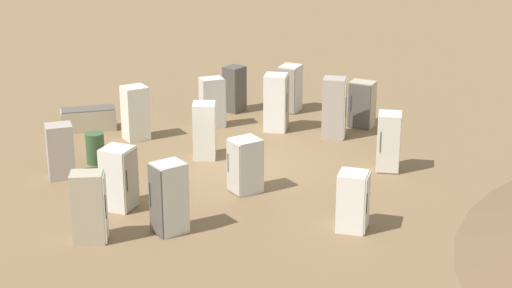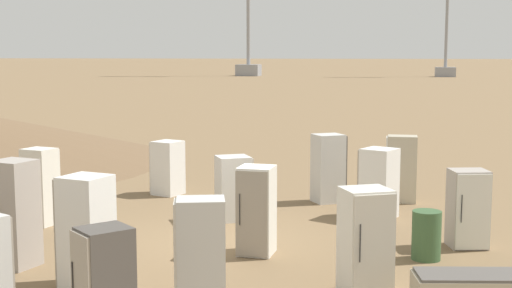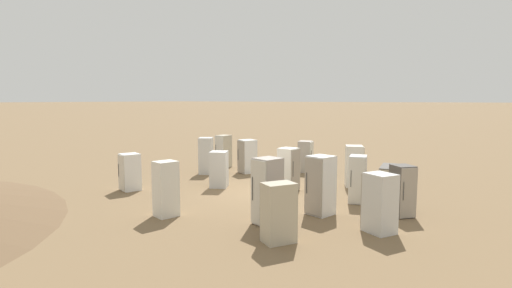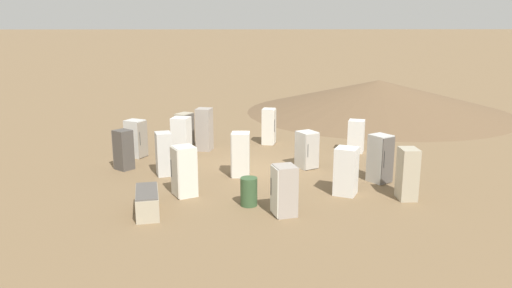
% 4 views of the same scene
% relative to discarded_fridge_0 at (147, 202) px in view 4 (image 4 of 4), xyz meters
% --- Properties ---
extents(ground_plane, '(1000.00, 1000.00, 0.00)m').
position_rel_discarded_fridge_0_xyz_m(ground_plane, '(-4.71, 3.71, -0.37)').
color(ground_plane, brown).
extents(dirt_mound, '(17.17, 17.17, 2.11)m').
position_rel_discarded_fridge_0_xyz_m(dirt_mound, '(-17.44, 12.19, 0.69)').
color(dirt_mound, brown).
rests_on(dirt_mound, ground_plane).
extents(discarded_fridge_0, '(1.84, 0.96, 0.73)m').
position_rel_discarded_fridge_0_xyz_m(discarded_fridge_0, '(0.00, 0.00, 0.00)').
color(discarded_fridge_0, '#B2A88E').
rests_on(discarded_fridge_0, ground_plane).
extents(discarded_fridge_1, '(0.92, 0.99, 1.63)m').
position_rel_discarded_fridge_0_xyz_m(discarded_fridge_1, '(-6.80, -1.57, 0.45)').
color(discarded_fridge_1, silver).
rests_on(discarded_fridge_1, ground_plane).
extents(discarded_fridge_2, '(0.91, 0.88, 1.47)m').
position_rel_discarded_fridge_0_xyz_m(discarded_fridge_2, '(-7.17, 8.21, 0.37)').
color(discarded_fridge_2, white).
rests_on(discarded_fridge_2, ground_plane).
extents(discarded_fridge_3, '(0.89, 0.85, 1.86)m').
position_rel_discarded_fridge_0_xyz_m(discarded_fridge_3, '(-6.10, 0.48, 0.57)').
color(discarded_fridge_3, white).
rests_on(discarded_fridge_3, ground_plane).
extents(discarded_fridge_4, '(0.97, 0.92, 1.53)m').
position_rel_discarded_fridge_0_xyz_m(discarded_fridge_4, '(-8.95, 0.34, 0.40)').
color(discarded_fridge_4, '#B2A88E').
rests_on(discarded_fridge_4, ground_plane).
extents(discarded_fridge_5, '(0.87, 0.87, 1.59)m').
position_rel_discarded_fridge_0_xyz_m(discarded_fridge_5, '(-4.88, -1.72, 0.43)').
color(discarded_fridge_5, '#4C4742').
rests_on(discarded_fridge_5, ground_plane).
extents(discarded_fridge_6, '(0.77, 0.74, 1.73)m').
position_rel_discarded_fridge_0_xyz_m(discarded_fridge_6, '(-8.91, 4.39, 0.50)').
color(discarded_fridge_6, silver).
rests_on(discarded_fridge_6, ground_plane).
extents(discarded_fridge_7, '(0.80, 0.57, 1.72)m').
position_rel_discarded_fridge_0_xyz_m(discarded_fridge_7, '(-0.92, 8.38, 0.50)').
color(discarded_fridge_7, '#B2A88E').
rests_on(discarded_fridge_7, ground_plane).
extents(discarded_fridge_8, '(0.98, 0.96, 1.63)m').
position_rel_discarded_fridge_0_xyz_m(discarded_fridge_8, '(-1.47, 6.47, 0.45)').
color(discarded_fridge_8, white).
rests_on(discarded_fridge_8, ground_plane).
extents(discarded_fridge_9, '(0.97, 0.93, 1.77)m').
position_rel_discarded_fridge_0_xyz_m(discarded_fridge_9, '(-2.77, 8.01, 0.52)').
color(discarded_fridge_9, silver).
rests_on(discarded_fridge_9, ground_plane).
extents(discarded_fridge_10, '(0.99, 0.95, 1.48)m').
position_rel_discarded_fridge_0_xyz_m(discarded_fridge_10, '(-4.75, 5.62, 0.38)').
color(discarded_fridge_10, silver).
rests_on(discarded_fridge_10, ground_plane).
extents(discarded_fridge_11, '(0.84, 0.80, 1.55)m').
position_rel_discarded_fridge_0_xyz_m(discarded_fridge_11, '(0.32, 4.17, 0.41)').
color(discarded_fridge_11, '#A89E93').
rests_on(discarded_fridge_11, ground_plane).
extents(discarded_fridge_12, '(0.88, 0.74, 1.66)m').
position_rel_discarded_fridge_0_xyz_m(discarded_fridge_12, '(-4.05, -0.01, 0.47)').
color(discarded_fridge_12, silver).
rests_on(discarded_fridge_12, ground_plane).
extents(discarded_fridge_13, '(0.95, 0.94, 1.71)m').
position_rel_discarded_fridge_0_xyz_m(discarded_fridge_13, '(-1.59, 0.99, 0.49)').
color(discarded_fridge_13, silver).
rests_on(discarded_fridge_13, ground_plane).
extents(discarded_fridge_14, '(0.87, 0.81, 1.94)m').
position_rel_discarded_fridge_0_xyz_m(discarded_fridge_14, '(-7.86, 1.35, 0.60)').
color(discarded_fridge_14, '#A89E93').
rests_on(discarded_fridge_14, ground_plane).
extents(discarded_fridge_15, '(0.70, 0.74, 1.70)m').
position_rel_discarded_fridge_0_xyz_m(discarded_fridge_15, '(-3.72, 2.92, 0.48)').
color(discarded_fridge_15, silver).
rests_on(discarded_fridge_15, ground_plane).
extents(rusty_barrel, '(0.54, 0.54, 0.92)m').
position_rel_discarded_fridge_0_xyz_m(rusty_barrel, '(-0.53, 3.13, 0.10)').
color(rusty_barrel, '#385633').
rests_on(rusty_barrel, ground_plane).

